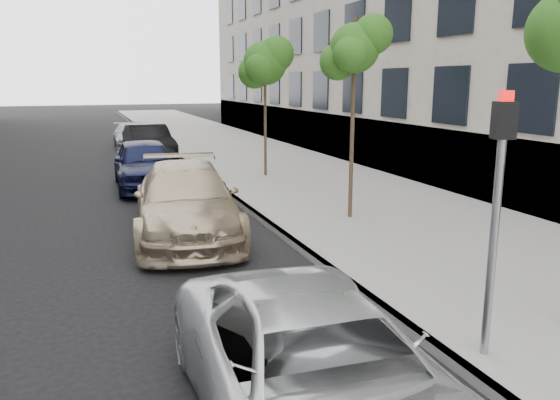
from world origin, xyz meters
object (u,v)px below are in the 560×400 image
suv (186,201)px  sedan_black (149,142)px  tree_far (266,63)px  minivan (318,375)px  sedan_blue (145,164)px  tree_mid (356,49)px  signal_pole (498,196)px  sedan_rear (131,136)px

suv → sedan_black: bearing=94.1°
tree_far → minivan: (-4.18, -13.86, -3.33)m
sedan_blue → tree_mid: bearing=-54.3°
tree_mid → sedan_blue: (-4.23, 6.28, -3.35)m
minivan → sedan_blue: 13.64m
minivan → sedan_black: size_ratio=1.05×
tree_far → minivan: bearing=-106.8°
tree_far → sedan_black: (-3.33, 6.25, -3.24)m
suv → minivan: bearing=-84.0°
tree_far → signal_pole: bearing=-97.1°
tree_far → sedan_black: bearing=118.0°
signal_pole → sedan_black: bearing=112.6°
tree_mid → sedan_blue: 8.28m
minivan → tree_far: bearing=76.1°
tree_far → suv: 8.08m
tree_mid → minivan: size_ratio=0.97×
minivan → sedan_rear: size_ratio=1.18×
signal_pole → suv: size_ratio=0.58×
tree_mid → minivan: bearing=-119.6°
tree_mid → suv: bearing=176.2°
tree_mid → suv: tree_mid is taller
signal_pole → suv: signal_pole is taller
sedan_black → tree_mid: bearing=-79.1°
suv → sedan_blue: bearing=99.3°
minivan → suv: 7.63m
minivan → sedan_rear: 25.15m
signal_pole → sedan_rear: size_ratio=0.76×
signal_pole → sedan_rear: 24.66m
sedan_rear → minivan: bearing=-90.6°
signal_pole → sedan_blue: signal_pole is taller
signal_pole → sedan_black: 19.62m
sedan_rear → tree_far: bearing=-71.5°
sedan_black → signal_pole: bearing=-88.9°
tree_mid → suv: (-4.01, 0.27, -3.36)m
suv → tree_mid: bearing=3.4°
tree_far → sedan_black: tree_far is taller
sedan_blue → sedan_black: sedan_blue is taller
tree_far → signal_pole: (-1.66, -13.25, -1.88)m
tree_far → sedan_blue: size_ratio=1.02×
signal_pole → sedan_rear: (-1.98, 24.53, -1.52)m
tree_mid → sedan_rear: tree_mid is taller
minivan → sedan_black: sedan_black is taller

